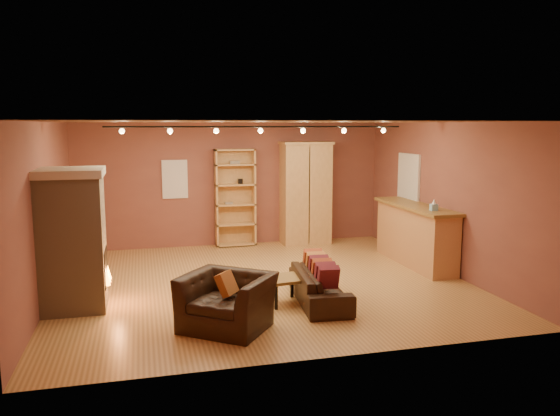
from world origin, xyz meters
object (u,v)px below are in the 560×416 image
object	(u,v)px
fireplace	(73,239)
armoire	(306,193)
bar_counter	(415,234)
armchair	(227,293)
loveseat	(320,280)
coffee_table	(284,281)
bookcase	(235,197)

from	to	relation	value
fireplace	armoire	world-z (taller)	armoire
bar_counter	armchair	distance (m)	4.86
loveseat	coffee_table	bearing A→B (deg)	85.75
fireplace	loveseat	size ratio (longest dim) A/B	1.19
armoire	armchair	distance (m)	5.63
loveseat	armchair	distance (m)	1.74
fireplace	bar_counter	xyz separation A→B (m)	(6.24, 1.13, -0.45)
bookcase	bar_counter	xyz separation A→B (m)	(3.17, -2.61, -0.52)
armoire	loveseat	bearing A→B (deg)	-103.97
bookcase	loveseat	world-z (taller)	bookcase
bar_counter	armchair	bearing A→B (deg)	-148.83
armoire	bar_counter	distance (m)	2.93
bookcase	bar_counter	world-z (taller)	bookcase
armchair	coffee_table	distance (m)	1.32
armchair	loveseat	bearing A→B (deg)	61.58
fireplace	coffee_table	world-z (taller)	fireplace
fireplace	bookcase	bearing A→B (deg)	50.57
bookcase	bar_counter	bearing A→B (deg)	-39.40
bookcase	armchair	bearing A→B (deg)	-100.89
armoire	loveseat	distance (m)	4.42
loveseat	armoire	bearing A→B (deg)	-8.33
fireplace	bar_counter	world-z (taller)	fireplace
armoire	fireplace	bearing A→B (deg)	-142.96
bar_counter	loveseat	xyz separation A→B (m)	(-2.59, -1.79, -0.24)
armchair	bar_counter	bearing A→B (deg)	67.97
armchair	fireplace	bearing A→B (deg)	-176.82
bar_counter	coffee_table	bearing A→B (deg)	-151.61
loveseat	armchair	bearing A→B (deg)	120.42
armoire	armchair	bearing A→B (deg)	-117.95
armoire	coffee_table	world-z (taller)	armoire
fireplace	armchair	bearing A→B (deg)	-33.63
armoire	coffee_table	size ratio (longest dim) A/B	3.87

